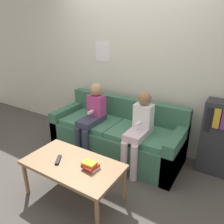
% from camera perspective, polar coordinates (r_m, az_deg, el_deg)
% --- Properties ---
extents(ground_plane, '(10.00, 10.00, 0.00)m').
position_cam_1_polar(ground_plane, '(3.14, -3.65, -14.52)').
color(ground_plane, '#4C4742').
extents(wall_back, '(8.00, 0.06, 2.60)m').
position_cam_1_polar(wall_back, '(3.42, 5.59, 12.29)').
color(wall_back, beige).
rests_on(wall_back, ground_plane).
extents(couch, '(1.97, 0.77, 0.82)m').
position_cam_1_polar(couch, '(3.34, 1.21, -6.21)').
color(couch, '#38664C').
rests_on(couch, ground_plane).
extents(coffee_table, '(1.09, 0.59, 0.45)m').
position_cam_1_polar(coffee_table, '(2.52, -10.21, -13.84)').
color(coffee_table, '#8E6642').
rests_on(coffee_table, ground_plane).
extents(person_left, '(0.24, 0.54, 1.08)m').
position_cam_1_polar(person_left, '(3.22, -5.28, -0.84)').
color(person_left, '#33384C').
rests_on(person_left, ground_plane).
extents(person_right, '(0.24, 0.54, 1.07)m').
position_cam_1_polar(person_right, '(2.86, 7.05, -4.12)').
color(person_right, silver).
rests_on(person_right, ground_plane).
extents(tv_remote, '(0.13, 0.16, 0.02)m').
position_cam_1_polar(tv_remote, '(2.56, -13.87, -12.01)').
color(tv_remote, black).
rests_on(tv_remote, coffee_table).
extents(book_stack, '(0.18, 0.17, 0.08)m').
position_cam_1_polar(book_stack, '(2.36, -5.68, -13.74)').
color(book_stack, silver).
rests_on(book_stack, coffee_table).
extents(bookshelf, '(0.50, 0.29, 0.99)m').
position_cam_1_polar(bookshelf, '(3.15, 26.76, -6.27)').
color(bookshelf, '#2D2D33').
rests_on(bookshelf, ground_plane).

